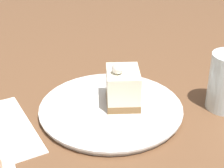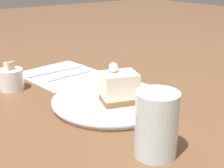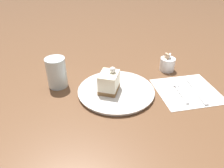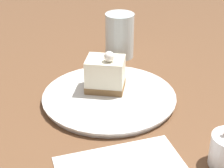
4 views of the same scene
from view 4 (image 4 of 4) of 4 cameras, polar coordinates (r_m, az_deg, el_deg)
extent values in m
plane|color=brown|center=(0.77, -1.16, -3.08)|extent=(4.00, 4.00, 0.00)
cylinder|color=silver|center=(0.78, -0.43, -2.05)|extent=(0.27, 0.27, 0.01)
cylinder|color=silver|center=(0.78, -0.43, -1.76)|extent=(0.28, 0.28, 0.00)
cube|color=olive|center=(0.79, -1.01, -0.27)|extent=(0.09, 0.10, 0.01)
cube|color=white|center=(0.78, -1.03, 1.98)|extent=(0.08, 0.09, 0.06)
sphere|color=white|center=(0.75, -0.44, 4.21)|extent=(0.02, 0.02, 0.02)
cylinder|color=silver|center=(0.96, 1.17, 7.40)|extent=(0.07, 0.07, 0.11)
camera|label=1|loc=(0.81, 50.65, 18.77)|focal=60.00mm
camera|label=2|loc=(1.31, 13.87, 23.27)|focal=50.00mm
camera|label=3|loc=(0.90, -51.75, 22.16)|focal=35.00mm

